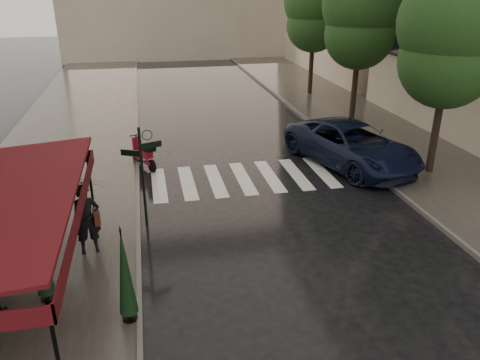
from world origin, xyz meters
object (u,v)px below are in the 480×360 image
object	(u,v)px
pedestrian_with_umbrella	(83,193)
parasol_front	(125,272)
scooter	(144,154)
parked_car	(351,145)
parasol_back	(40,257)

from	to	relation	value
pedestrian_with_umbrella	parasol_front	bearing A→B (deg)	-83.91
pedestrian_with_umbrella	scooter	bearing A→B (deg)	63.14
parked_car	parasol_back	size ratio (longest dim) A/B	2.90
parked_car	parasol_back	world-z (taller)	parasol_back
scooter	pedestrian_with_umbrella	bearing A→B (deg)	-130.51
parasol_front	parasol_back	distance (m)	2.14
scooter	parasol_front	bearing A→B (deg)	-119.70
parasol_front	scooter	bearing A→B (deg)	86.99
pedestrian_with_umbrella	parasol_back	world-z (taller)	pedestrian_with_umbrella
parasol_front	parasol_back	bearing A→B (deg)	149.70
scooter	parasol_back	bearing A→B (deg)	-132.48
pedestrian_with_umbrella	parked_car	world-z (taller)	pedestrian_with_umbrella
scooter	parasol_front	distance (m)	9.41
scooter	parasol_front	world-z (taller)	parasol_front
pedestrian_with_umbrella	parasol_front	xyz separation A→B (m)	(1.06, -3.06, -0.52)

